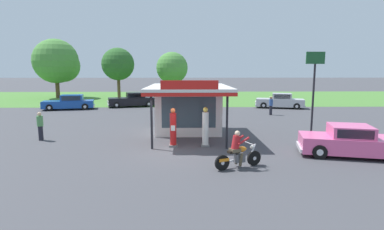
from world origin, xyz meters
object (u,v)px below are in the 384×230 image
at_px(gas_pump_offside, 205,128).
at_px(parked_car_back_row_centre, 193,101).
at_px(bystander_strolling_foreground, 271,105).
at_px(bystander_leaning_by_kiosk, 40,125).
at_px(featured_classic_sedan, 352,142).
at_px(parked_car_back_row_far_left, 133,100).
at_px(motorcycle_with_rider, 238,153).
at_px(parked_car_back_row_left, 69,103).
at_px(roadside_pole_sign, 314,80).
at_px(parked_car_back_row_right, 280,101).
at_px(gas_pump_nearside, 173,129).

distance_m(gas_pump_offside, parked_car_back_row_centre, 16.21).
height_order(bystander_strolling_foreground, bystander_leaning_by_kiosk, bystander_strolling_foreground).
height_order(featured_classic_sedan, parked_car_back_row_far_left, parked_car_back_row_far_left).
relative_size(motorcycle_with_rider, parked_car_back_row_left, 0.38).
bearing_deg(parked_car_back_row_far_left, roadside_pole_sign, -49.65).
xyz_separation_m(featured_classic_sedan, parked_car_back_row_centre, (-7.01, 18.16, 0.07)).
bearing_deg(gas_pump_offside, motorcycle_with_rider, -73.13).
relative_size(featured_classic_sedan, parked_car_back_row_right, 0.95).
bearing_deg(parked_car_back_row_far_left, gas_pump_offside, -68.86).
distance_m(motorcycle_with_rider, parked_car_back_row_centre, 19.86).
relative_size(gas_pump_nearside, parked_car_back_row_far_left, 0.37).
height_order(parked_car_back_row_far_left, bystander_leaning_by_kiosk, bystander_leaning_by_kiosk).
distance_m(gas_pump_offside, bystander_strolling_foreground, 13.07).
xyz_separation_m(motorcycle_with_rider, roadside_pole_sign, (5.45, 5.64, 2.79)).
height_order(bystander_leaning_by_kiosk, roadside_pole_sign, roadside_pole_sign).
bearing_deg(roadside_pole_sign, bystander_leaning_by_kiosk, -178.54).
distance_m(featured_classic_sedan, parked_car_back_row_left, 26.48).
relative_size(motorcycle_with_rider, roadside_pole_sign, 0.41).
height_order(parked_car_back_row_right, bystander_strolling_foreground, bystander_strolling_foreground).
xyz_separation_m(parked_car_back_row_right, bystander_strolling_foreground, (-2.42, -4.98, 0.19)).
bearing_deg(parked_car_back_row_right, parked_car_back_row_left, -178.46).
distance_m(bystander_strolling_foreground, roadside_pole_sign, 9.53).
height_order(parked_car_back_row_right, bystander_leaning_by_kiosk, bystander_leaning_by_kiosk).
height_order(gas_pump_nearside, motorcycle_with_rider, gas_pump_nearside).
xyz_separation_m(parked_car_back_row_left, parked_car_back_row_centre, (12.81, 0.61, 0.05)).
height_order(featured_classic_sedan, parked_car_back_row_centre, parked_car_back_row_centre).
xyz_separation_m(parked_car_back_row_far_left, parked_car_back_row_centre, (6.68, -1.66, 0.03)).
bearing_deg(parked_car_back_row_right, gas_pump_nearside, -123.76).
relative_size(gas_pump_nearside, gas_pump_offside, 0.98).
bearing_deg(motorcycle_with_rider, gas_pump_nearside, 127.79).
bearing_deg(motorcycle_with_rider, roadside_pole_sign, 46.02).
xyz_separation_m(parked_car_back_row_far_left, bystander_strolling_foreground, (13.61, -6.65, 0.19)).
relative_size(motorcycle_with_rider, parked_car_back_row_centre, 0.40).
bearing_deg(featured_classic_sedan, parked_car_back_row_far_left, 124.63).
height_order(featured_classic_sedan, bystander_leaning_by_kiosk, bystander_leaning_by_kiosk).
bearing_deg(bystander_strolling_foreground, bystander_leaning_by_kiosk, -149.26).
relative_size(parked_car_back_row_far_left, bystander_leaning_by_kiosk, 3.35).
relative_size(gas_pump_nearside, bystander_strolling_foreground, 1.23).
bearing_deg(bystander_leaning_by_kiosk, gas_pump_nearside, -11.94).
xyz_separation_m(parked_car_back_row_left, parked_car_back_row_right, (22.17, 0.60, 0.03)).
relative_size(gas_pump_offside, roadside_pole_sign, 0.41).
bearing_deg(roadside_pole_sign, parked_car_back_row_right, 79.65).
height_order(parked_car_back_row_left, roadside_pole_sign, roadside_pole_sign).
distance_m(parked_car_back_row_centre, parked_car_back_row_right, 9.35).
bearing_deg(bystander_leaning_by_kiosk, parked_car_back_row_centre, 57.79).
xyz_separation_m(parked_car_back_row_far_left, roadside_pole_sign, (13.45, -15.83, 2.74)).
bearing_deg(parked_car_back_row_centre, gas_pump_nearside, -95.20).
bearing_deg(parked_car_back_row_left, featured_classic_sedan, -41.53).
bearing_deg(gas_pump_offside, roadside_pole_sign, 17.31).
distance_m(parked_car_back_row_far_left, roadside_pole_sign, 20.95).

